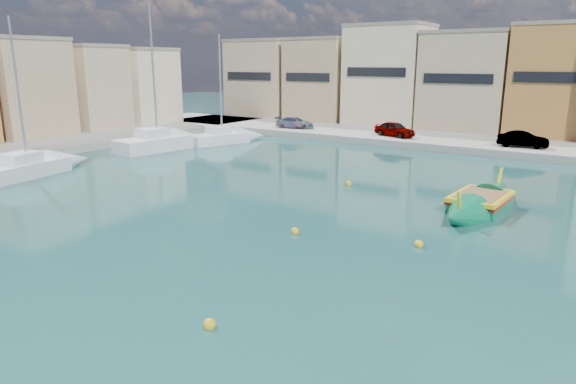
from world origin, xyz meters
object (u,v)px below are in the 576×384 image
Objects in this scene: yacht_north at (234,137)px; yacht_mid at (46,166)px; yacht_midnorth at (172,142)px; luzzu_green at (480,204)px.

yacht_mid reaches higher than yacht_north.
yacht_midnorth is at bearing -110.81° from yacht_north.
yacht_north is 0.97× the size of yacht_mid.
yacht_midnorth is at bearing 170.14° from luzzu_green.
yacht_north is (-24.15, 10.09, 0.10)m from luzzu_green.
yacht_midnorth is (-26.25, 4.56, 0.19)m from luzzu_green.
yacht_mid is (0.27, -11.45, -0.08)m from yacht_midnorth.
yacht_north is at bearing 83.85° from yacht_mid.
yacht_midnorth reaches higher than luzzu_green.
yacht_midnorth reaches higher than yacht_north.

